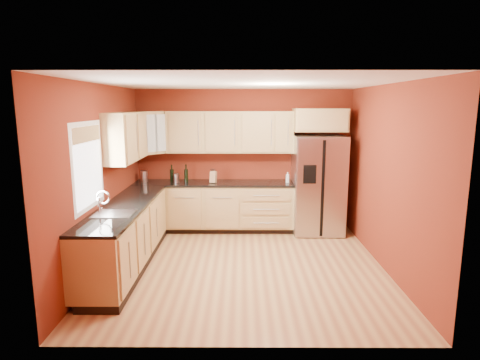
# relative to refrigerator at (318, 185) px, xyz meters

# --- Properties ---
(floor) EXTENTS (4.00, 4.00, 0.00)m
(floor) POSITION_rel_refrigerator_xyz_m (-1.35, -1.62, -0.89)
(floor) COLOR #A2653E
(floor) RESTS_ON ground
(ceiling) EXTENTS (4.00, 4.00, 0.00)m
(ceiling) POSITION_rel_refrigerator_xyz_m (-1.35, -1.62, 1.71)
(ceiling) COLOR white
(ceiling) RESTS_ON wall_back
(wall_back) EXTENTS (4.00, 0.04, 2.60)m
(wall_back) POSITION_rel_refrigerator_xyz_m (-1.35, 0.38, 0.41)
(wall_back) COLOR maroon
(wall_back) RESTS_ON floor
(wall_front) EXTENTS (4.00, 0.04, 2.60)m
(wall_front) POSITION_rel_refrigerator_xyz_m (-1.35, -3.62, 0.41)
(wall_front) COLOR maroon
(wall_front) RESTS_ON floor
(wall_left) EXTENTS (0.04, 4.00, 2.60)m
(wall_left) POSITION_rel_refrigerator_xyz_m (-3.35, -1.62, 0.41)
(wall_left) COLOR maroon
(wall_left) RESTS_ON floor
(wall_right) EXTENTS (0.04, 4.00, 2.60)m
(wall_right) POSITION_rel_refrigerator_xyz_m (0.65, -1.62, 0.41)
(wall_right) COLOR maroon
(wall_right) RESTS_ON floor
(base_cabinets_back) EXTENTS (2.90, 0.60, 0.88)m
(base_cabinets_back) POSITION_rel_refrigerator_xyz_m (-1.90, 0.07, -0.45)
(base_cabinets_back) COLOR tan
(base_cabinets_back) RESTS_ON floor
(base_cabinets_left) EXTENTS (0.60, 2.80, 0.88)m
(base_cabinets_left) POSITION_rel_refrigerator_xyz_m (-3.05, -1.62, -0.45)
(base_cabinets_left) COLOR tan
(base_cabinets_left) RESTS_ON floor
(countertop_back) EXTENTS (2.90, 0.62, 0.04)m
(countertop_back) POSITION_rel_refrigerator_xyz_m (-1.90, 0.06, 0.01)
(countertop_back) COLOR black
(countertop_back) RESTS_ON base_cabinets_back
(countertop_left) EXTENTS (0.62, 2.80, 0.04)m
(countertop_left) POSITION_rel_refrigerator_xyz_m (-3.04, -1.62, 0.01)
(countertop_left) COLOR black
(countertop_left) RESTS_ON base_cabinets_left
(upper_cabinets_back) EXTENTS (2.30, 0.33, 0.75)m
(upper_cabinets_back) POSITION_rel_refrigerator_xyz_m (-1.60, 0.21, 0.94)
(upper_cabinets_back) COLOR tan
(upper_cabinets_back) RESTS_ON wall_back
(upper_cabinets_left) EXTENTS (0.33, 1.35, 0.75)m
(upper_cabinets_left) POSITION_rel_refrigerator_xyz_m (-3.19, -0.90, 0.94)
(upper_cabinets_left) COLOR tan
(upper_cabinets_left) RESTS_ON wall_left
(corner_upper_cabinet) EXTENTS (0.67, 0.67, 0.75)m
(corner_upper_cabinet) POSITION_rel_refrigerator_xyz_m (-3.02, 0.04, 0.94)
(corner_upper_cabinet) COLOR tan
(corner_upper_cabinet) RESTS_ON wall_back
(over_fridge_cabinet) EXTENTS (0.92, 0.60, 0.40)m
(over_fridge_cabinet) POSITION_rel_refrigerator_xyz_m (0.00, 0.07, 1.16)
(over_fridge_cabinet) COLOR tan
(over_fridge_cabinet) RESTS_ON wall_back
(refrigerator) EXTENTS (0.90, 0.75, 1.78)m
(refrigerator) POSITION_rel_refrigerator_xyz_m (0.00, 0.00, 0.00)
(refrigerator) COLOR #A6A5AA
(refrigerator) RESTS_ON floor
(window) EXTENTS (0.03, 0.90, 1.00)m
(window) POSITION_rel_refrigerator_xyz_m (-3.33, -2.12, 0.66)
(window) COLOR white
(window) RESTS_ON wall_left
(sink_faucet) EXTENTS (0.50, 0.42, 0.30)m
(sink_faucet) POSITION_rel_refrigerator_xyz_m (-3.04, -2.12, 0.18)
(sink_faucet) COLOR silver
(sink_faucet) RESTS_ON countertop_left
(canister_left) EXTENTS (0.13, 0.13, 0.21)m
(canister_left) POSITION_rel_refrigerator_xyz_m (-3.17, 0.09, 0.13)
(canister_left) COLOR #A6A5AA
(canister_left) RESTS_ON countertop_back
(canister_right) EXTENTS (0.11, 0.11, 0.17)m
(canister_right) POSITION_rel_refrigerator_xyz_m (-2.58, 0.01, 0.12)
(canister_right) COLOR #A6A5AA
(canister_right) RESTS_ON countertop_back
(wine_bottle_a) EXTENTS (0.09, 0.09, 0.32)m
(wine_bottle_a) POSITION_rel_refrigerator_xyz_m (-2.67, 0.11, 0.19)
(wine_bottle_a) COLOR black
(wine_bottle_a) RESTS_ON countertop_back
(wine_bottle_b) EXTENTS (0.07, 0.07, 0.32)m
(wine_bottle_b) POSITION_rel_refrigerator_xyz_m (-2.41, 0.09, 0.19)
(wine_bottle_b) COLOR black
(wine_bottle_b) RESTS_ON countertop_back
(knife_block) EXTENTS (0.13, 0.12, 0.21)m
(knife_block) POSITION_rel_refrigerator_xyz_m (-1.90, 0.01, 0.14)
(knife_block) COLOR #A87B51
(knife_block) RESTS_ON countertop_back
(soap_dispenser) EXTENTS (0.07, 0.07, 0.19)m
(soap_dispenser) POSITION_rel_refrigerator_xyz_m (-0.55, 0.04, 0.12)
(soap_dispenser) COLOR white
(soap_dispenser) RESTS_ON countertop_back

